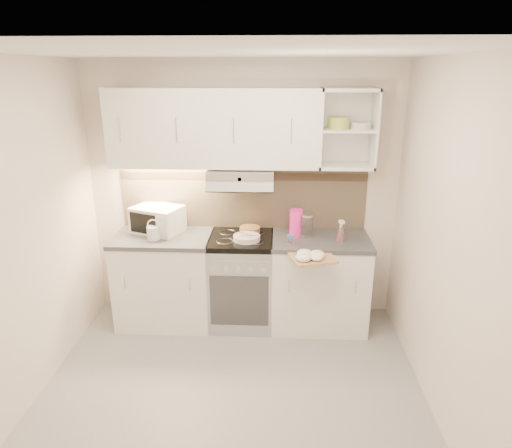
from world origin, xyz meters
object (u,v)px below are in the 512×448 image
Objects in this scene: microwave at (158,219)px; plate_stack at (247,238)px; glass_jar at (307,225)px; spray_bottle at (341,232)px; cutting_board at (312,257)px; watering_can at (154,232)px; electric_range at (242,280)px; pink_pitcher at (296,223)px.

microwave is 0.90m from plate_stack.
glass_jar reaches higher than plate_stack.
glass_jar reaches higher than spray_bottle.
plate_stack is 0.58m from glass_jar.
microwave is 2.15× the size of plate_stack.
microwave is 1.47× the size of cutting_board.
watering_can is at bearing -179.09° from plate_stack.
watering_can is (-0.80, -0.09, 0.52)m from electric_range.
glass_jar is at bearing 147.95° from spray_bottle.
watering_can is 0.92× the size of plate_stack.
electric_range is at bearing -173.45° from pink_pitcher.
spray_bottle is 0.60× the size of cutting_board.
plate_stack is at bearing -162.96° from pink_pitcher.
electric_range is 0.78m from pink_pitcher.
electric_range is 2.46× the size of cutting_board.
cutting_board is (-0.28, -0.32, -0.12)m from spray_bottle.
pink_pitcher reaches higher than glass_jar.
plate_stack is 1.14× the size of spray_bottle.
microwave reaches higher than glass_jar.
watering_can reaches higher than plate_stack.
glass_jar is 1.01× the size of spray_bottle.
pink_pitcher is at bearing 18.41° from plate_stack.
microwave is 2.34× the size of watering_can.
pink_pitcher is at bearing 90.33° from cutting_board.
plate_stack is at bearing -54.25° from electric_range.
glass_jar is at bearing -16.73° from pink_pitcher.
microwave is at bearing 82.92° from watering_can.
glass_jar is (1.42, 0.14, 0.04)m from watering_can.
electric_range is at bearing 134.25° from cutting_board.
plate_stack is at bearing 169.03° from spray_bottle.
glass_jar is at bearing 18.93° from microwave.
spray_bottle is (1.72, 0.03, 0.02)m from watering_can.
microwave is at bearing 176.74° from pink_pitcher.
spray_bottle reaches higher than plate_stack.
cutting_board is at bearing 2.83° from microwave.
cutting_board is (0.58, -0.30, -0.05)m from plate_stack.
electric_range is 1.07m from spray_bottle.
microwave is at bearing 171.90° from electric_range.
plate_stack is 0.68× the size of cutting_board.
spray_bottle is (0.40, -0.14, -0.04)m from pink_pitcher.
electric_range is 0.96m from watering_can.
cutting_board is at bearing -76.16° from pink_pitcher.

